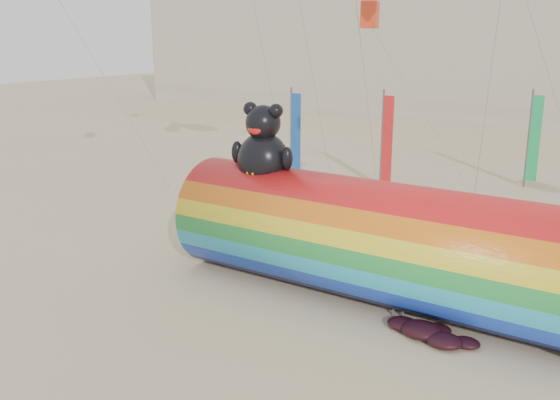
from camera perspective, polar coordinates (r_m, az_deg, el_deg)
The scene contains 6 objects.
ground at distance 21.56m, azimuth -3.34°, elevation -6.85°, with size 160.00×160.00×0.00m, color #CCB58C.
hotel_building at distance 66.44m, azimuth 12.86°, elevation 16.74°, with size 60.40×15.40×20.60m.
windsock_assembly at distance 19.38m, azimuth 8.33°, elevation -3.37°, with size 12.84×3.91×5.92m.
kite_handler at distance 18.59m, azimuth 10.80°, elevation -8.16°, with size 0.58×0.38×1.60m, color #55575D.
fabric_bundle at distance 17.77m, azimuth 13.48°, elevation -11.68°, with size 2.62×1.35×0.41m.
festival_banners at distance 33.69m, azimuth 11.22°, elevation 5.60°, with size 11.60×6.13×5.20m.
Camera 1 is at (12.07, -15.94, 8.08)m, focal length 40.00 mm.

